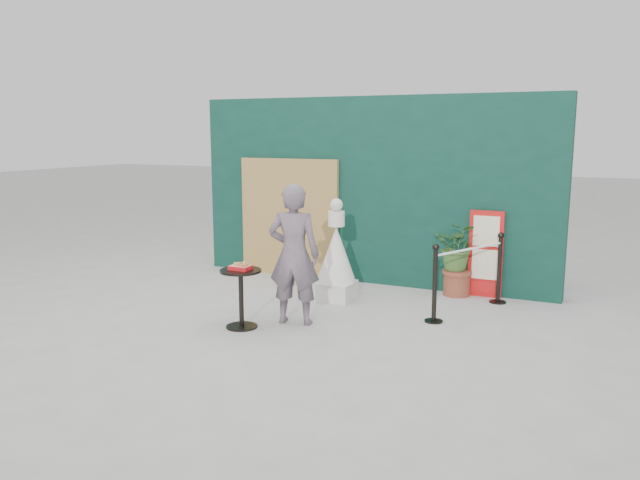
{
  "coord_description": "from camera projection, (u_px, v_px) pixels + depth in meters",
  "views": [
    {
      "loc": [
        3.54,
        -6.32,
        2.46
      ],
      "look_at": [
        0.0,
        1.2,
        1.0
      ],
      "focal_mm": 35.0,
      "sensor_mm": 36.0,
      "label": 1
    }
  ],
  "objects": [
    {
      "name": "ground",
      "position": [
        278.0,
        337.0,
        7.54
      ],
      "size": [
        60.0,
        60.0,
        0.0
      ],
      "primitive_type": "plane",
      "color": "#ADAAA5",
      "rests_on": "ground"
    },
    {
      "name": "back_wall",
      "position": [
        371.0,
        191.0,
        10.09
      ],
      "size": [
        6.0,
        0.3,
        3.0
      ],
      "primitive_type": "cube",
      "color": "#0A2E24",
      "rests_on": "ground"
    },
    {
      "name": "cafe_table",
      "position": [
        241.0,
        289.0,
        7.82
      ],
      "size": [
        0.52,
        0.52,
        0.75
      ],
      "color": "black",
      "rests_on": "ground"
    },
    {
      "name": "statue",
      "position": [
        336.0,
        259.0,
        9.09
      ],
      "size": [
        0.59,
        0.59,
        1.5
      ],
      "color": "silver",
      "rests_on": "ground"
    },
    {
      "name": "menu_board",
      "position": [
        486.0,
        254.0,
        9.27
      ],
      "size": [
        0.5,
        0.07,
        1.3
      ],
      "color": "red",
      "rests_on": "ground"
    },
    {
      "name": "stanchion_barrier",
      "position": [
        469.0,
        277.0,
        8.5
      ],
      "size": [
        0.84,
        1.54,
        1.03
      ],
      "color": "black",
      "rests_on": "ground"
    },
    {
      "name": "woman",
      "position": [
        294.0,
        254.0,
        7.93
      ],
      "size": [
        0.74,
        0.58,
        1.81
      ],
      "primitive_type": "imported",
      "rotation": [
        0.0,
        0.0,
        3.38
      ],
      "color": "slate",
      "rests_on": "ground"
    },
    {
      "name": "planter",
      "position": [
        458.0,
        253.0,
        9.34
      ],
      "size": [
        0.66,
        0.57,
        1.12
      ],
      "color": "brown",
      "rests_on": "ground"
    },
    {
      "name": "bamboo_fence",
      "position": [
        289.0,
        218.0,
        10.58
      ],
      "size": [
        1.8,
        0.08,
        2.0
      ],
      "primitive_type": "cube",
      "color": "tan",
      "rests_on": "ground"
    },
    {
      "name": "food_basket",
      "position": [
        241.0,
        267.0,
        7.77
      ],
      "size": [
        0.26,
        0.19,
        0.11
      ],
      "color": "red",
      "rests_on": "cafe_table"
    }
  ]
}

